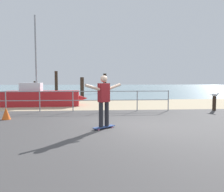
% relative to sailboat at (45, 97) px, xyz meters
% --- Properties ---
extents(ground_plane, '(24.00, 10.00, 0.04)m').
position_rel_sailboat_xyz_m(ground_plane, '(4.19, -7.31, -0.52)').
color(ground_plane, '#474444').
rests_on(ground_plane, ground).
extents(beach_strip, '(24.00, 6.00, 0.04)m').
position_rel_sailboat_xyz_m(beach_strip, '(4.19, 0.69, -0.52)').
color(beach_strip, tan).
rests_on(beach_strip, ground).
extents(sea_surface, '(72.00, 50.00, 0.04)m').
position_rel_sailboat_xyz_m(sea_surface, '(4.19, 28.69, -0.52)').
color(sea_surface, '#75939E').
rests_on(sea_surface, ground).
extents(railing_fence, '(9.64, 0.05, 1.05)m').
position_rel_sailboat_xyz_m(railing_fence, '(1.94, -2.71, 0.17)').
color(railing_fence, gray).
rests_on(railing_fence, ground).
extents(sailboat, '(4.99, 1.56, 5.37)m').
position_rel_sailboat_xyz_m(sailboat, '(0.00, 0.00, 0.00)').
color(sailboat, '#B21E23').
rests_on(sailboat, ground).
extents(skateboard, '(0.76, 0.64, 0.08)m').
position_rel_sailboat_xyz_m(skateboard, '(3.30, -6.66, -0.46)').
color(skateboard, '#334C8C').
rests_on(skateboard, ground).
extents(skateboarder, '(1.21, 0.94, 1.65)m').
position_rel_sailboat_xyz_m(skateboarder, '(3.30, -6.66, 0.49)').
color(skateboarder, '#26262B').
rests_on(skateboarder, skateboard).
extents(bollard_short, '(0.18, 0.18, 0.75)m').
position_rel_sailboat_xyz_m(bollard_short, '(9.10, -2.84, -0.15)').
color(bollard_short, '#332319').
rests_on(bollard_short, ground).
extents(seagull, '(0.29, 0.45, 0.18)m').
position_rel_sailboat_xyz_m(seagull, '(9.11, -2.85, 0.30)').
color(seagull, white).
rests_on(seagull, bollard_short).
extents(groyne_post_0, '(0.37, 0.37, 1.43)m').
position_rel_sailboat_xyz_m(groyne_post_0, '(-2.78, 8.98, 0.19)').
color(groyne_post_0, '#332319').
rests_on(groyne_post_0, ground).
extents(groyne_post_1, '(0.28, 0.28, 2.35)m').
position_rel_sailboat_xyz_m(groyne_post_1, '(-0.45, 7.00, 0.65)').
color(groyne_post_1, '#332319').
rests_on(groyne_post_1, ground).
extents(groyne_post_2, '(0.34, 0.34, 1.80)m').
position_rel_sailboat_xyz_m(groyne_post_2, '(1.89, 6.72, 0.37)').
color(groyne_post_2, '#332319').
rests_on(groyne_post_2, ground).
extents(groyne_post_3, '(0.38, 0.38, 2.28)m').
position_rel_sailboat_xyz_m(groyne_post_3, '(4.23, 12.75, 0.62)').
color(groyne_post_3, '#332319').
rests_on(groyne_post_3, ground).
extents(traffic_cone, '(0.36, 0.36, 0.50)m').
position_rel_sailboat_xyz_m(traffic_cone, '(-0.50, -4.70, -0.27)').
color(traffic_cone, '#E55919').
rests_on(traffic_cone, ground).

